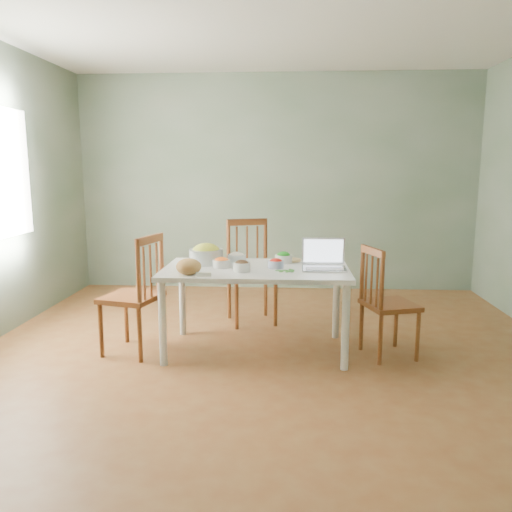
# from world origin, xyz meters

# --- Properties ---
(floor) EXTENTS (5.00, 5.00, 0.00)m
(floor) POSITION_xyz_m (0.00, 0.00, 0.00)
(floor) COLOR brown
(floor) RESTS_ON ground
(ceiling) EXTENTS (5.00, 5.00, 0.00)m
(ceiling) POSITION_xyz_m (0.00, 0.00, 2.70)
(ceiling) COLOR white
(ceiling) RESTS_ON ground
(wall_back) EXTENTS (5.00, 0.00, 2.70)m
(wall_back) POSITION_xyz_m (0.00, 2.50, 1.35)
(wall_back) COLOR gray
(wall_back) RESTS_ON ground
(wall_front) EXTENTS (5.00, 0.00, 2.70)m
(wall_front) POSITION_xyz_m (0.00, -2.50, 1.35)
(wall_front) COLOR gray
(wall_front) RESTS_ON ground
(dining_table) EXTENTS (1.54, 0.87, 0.72)m
(dining_table) POSITION_xyz_m (-0.11, 0.20, 0.36)
(dining_table) COLOR white
(dining_table) RESTS_ON floor
(chair_far) EXTENTS (0.57, 0.55, 1.03)m
(chair_far) POSITION_xyz_m (-0.21, 1.00, 0.52)
(chair_far) COLOR #612F14
(chair_far) RESTS_ON floor
(chair_left) EXTENTS (0.52, 0.53, 1.01)m
(chair_left) POSITION_xyz_m (-1.15, 0.10, 0.50)
(chair_left) COLOR #612F14
(chair_left) RESTS_ON floor
(chair_right) EXTENTS (0.49, 0.50, 0.92)m
(chair_right) POSITION_xyz_m (1.00, 0.15, 0.46)
(chair_right) COLOR #612F14
(chair_right) RESTS_ON floor
(bread_boule) EXTENTS (0.23, 0.23, 0.13)m
(bread_boule) POSITION_xyz_m (-0.62, -0.11, 0.79)
(bread_boule) COLOR tan
(bread_boule) RESTS_ON dining_table
(butter_stick) EXTENTS (0.12, 0.05, 0.03)m
(butter_stick) POSITION_xyz_m (-0.49, -0.16, 0.74)
(butter_stick) COLOR white
(butter_stick) RESTS_ON dining_table
(bowl_squash) EXTENTS (0.38, 0.38, 0.17)m
(bowl_squash) POSITION_xyz_m (-0.56, 0.36, 0.81)
(bowl_squash) COLOR gold
(bowl_squash) RESTS_ON dining_table
(bowl_carrot) EXTENTS (0.19, 0.19, 0.08)m
(bowl_carrot) POSITION_xyz_m (-0.40, 0.20, 0.76)
(bowl_carrot) COLOR #FC5F22
(bowl_carrot) RESTS_ON dining_table
(bowl_onion) EXTENTS (0.21, 0.21, 0.09)m
(bowl_onion) POSITION_xyz_m (-0.30, 0.44, 0.77)
(bowl_onion) COLOR silver
(bowl_onion) RESTS_ON dining_table
(bowl_mushroom) EXTENTS (0.18, 0.18, 0.09)m
(bowl_mushroom) POSITION_xyz_m (-0.22, 0.04, 0.77)
(bowl_mushroom) COLOR black
(bowl_mushroom) RESTS_ON dining_table
(bowl_redpep) EXTENTS (0.16, 0.16, 0.08)m
(bowl_redpep) POSITION_xyz_m (0.05, 0.20, 0.76)
(bowl_redpep) COLOR red
(bowl_redpep) RESTS_ON dining_table
(bowl_broccoli) EXTENTS (0.20, 0.20, 0.10)m
(bowl_broccoli) POSITION_xyz_m (0.12, 0.44, 0.77)
(bowl_broccoli) COLOR #0F5E14
(bowl_broccoli) RESTS_ON dining_table
(flatbread) EXTENTS (0.23, 0.23, 0.02)m
(flatbread) POSITION_xyz_m (0.18, 0.53, 0.73)
(flatbread) COLOR tan
(flatbread) RESTS_ON dining_table
(basil_bunch) EXTENTS (0.18, 0.18, 0.02)m
(basil_bunch) POSITION_xyz_m (0.13, 0.08, 0.73)
(basil_bunch) COLOR #215E1D
(basil_bunch) RESTS_ON dining_table
(laptop) EXTENTS (0.36, 0.31, 0.25)m
(laptop) POSITION_xyz_m (0.45, 0.15, 0.85)
(laptop) COLOR silver
(laptop) RESTS_ON dining_table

